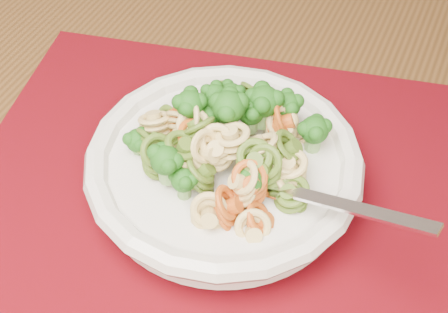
{
  "coord_description": "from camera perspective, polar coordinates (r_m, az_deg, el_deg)",
  "views": [
    {
      "loc": [
        -0.0,
        0.36,
        1.15
      ],
      "look_at": [
        -0.02,
        0.7,
        0.77
      ],
      "focal_mm": 50.0,
      "sensor_mm": 36.0,
      "label": 1
    }
  ],
  "objects": [
    {
      "name": "pasta_broccoli_heap",
      "position": [
        0.5,
        -0.0,
        0.46
      ],
      "size": [
        0.2,
        0.2,
        0.06
      ],
      "primitive_type": null,
      "color": "#D8B56B",
      "rests_on": "pasta_bowl"
    },
    {
      "name": "dining_table",
      "position": [
        0.64,
        7.9,
        -4.68
      ],
      "size": [
        1.8,
        1.49,
        0.72
      ],
      "rotation": [
        0.0,
        0.0,
        -0.37
      ],
      "color": "#503216",
      "rests_on": "ground"
    },
    {
      "name": "pasta_bowl",
      "position": [
        0.52,
        0.0,
        -0.91
      ],
      "size": [
        0.23,
        0.23,
        0.04
      ],
      "color": "beige",
      "rests_on": "placemat"
    },
    {
      "name": "fork",
      "position": [
        0.48,
        4.23,
        -2.7
      ],
      "size": [
        0.17,
        0.12,
        0.08
      ],
      "primitive_type": null,
      "rotation": [
        0.0,
        -0.35,
        -0.58
      ],
      "color": "silver",
      "rests_on": "pasta_bowl"
    },
    {
      "name": "placemat",
      "position": [
        0.54,
        -0.28,
        -2.32
      ],
      "size": [
        0.49,
        0.41,
        0.0
      ],
      "primitive_type": "cube",
      "rotation": [
        0.0,
        0.0,
        -0.17
      ],
      "color": "#4D030F",
      "rests_on": "dining_table"
    }
  ]
}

